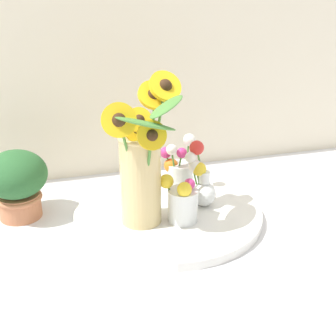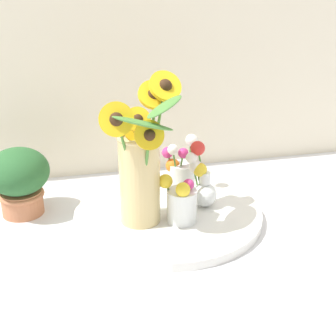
# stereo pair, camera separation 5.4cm
# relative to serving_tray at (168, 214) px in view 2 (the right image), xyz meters

# --- Properties ---
(ground_plane) EXTENTS (6.00, 6.00, 0.00)m
(ground_plane) POSITION_rel_serving_tray_xyz_m (-0.03, -0.07, -0.01)
(ground_plane) COLOR silver
(serving_tray) EXTENTS (0.51, 0.51, 0.02)m
(serving_tray) POSITION_rel_serving_tray_xyz_m (0.00, 0.00, 0.00)
(serving_tray) COLOR white
(serving_tray) RESTS_ON ground_plane
(mason_jar_sunflowers) EXTENTS (0.23, 0.21, 0.38)m
(mason_jar_sunflowers) POSITION_rel_serving_tray_xyz_m (-0.08, -0.04, 0.17)
(mason_jar_sunflowers) COLOR #D1B77A
(mason_jar_sunflowers) RESTS_ON serving_tray
(vase_small_center) EXTENTS (0.10, 0.08, 0.13)m
(vase_small_center) POSITION_rel_serving_tray_xyz_m (0.02, -0.07, 0.07)
(vase_small_center) COLOR white
(vase_small_center) RESTS_ON serving_tray
(vase_bulb_right) EXTENTS (0.08, 0.08, 0.18)m
(vase_bulb_right) POSITION_rel_serving_tray_xyz_m (0.10, 0.01, 0.08)
(vase_bulb_right) COLOR white
(vase_bulb_right) RESTS_ON serving_tray
(vase_small_back) EXTENTS (0.11, 0.08, 0.17)m
(vase_small_back) POSITION_rel_serving_tray_xyz_m (0.06, 0.09, 0.08)
(vase_small_back) COLOR white
(vase_small_back) RESTS_ON serving_tray
(potted_plant) EXTENTS (0.17, 0.17, 0.19)m
(potted_plant) POSITION_rel_serving_tray_xyz_m (-0.39, 0.12, 0.09)
(potted_plant) COLOR #B7704C
(potted_plant) RESTS_ON ground_plane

